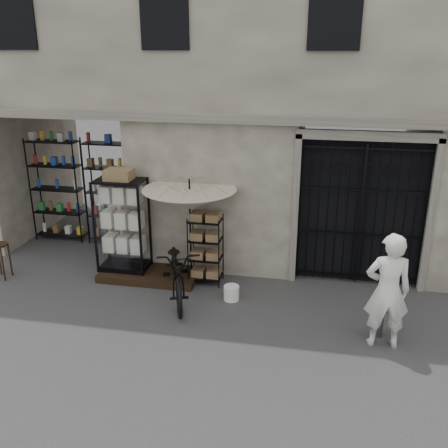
% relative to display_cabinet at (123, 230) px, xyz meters
% --- Properties ---
extents(ground, '(80.00, 80.00, 0.00)m').
position_rel_display_cabinet_xyz_m(ground, '(2.94, -1.61, -1.00)').
color(ground, black).
rests_on(ground, ground).
extents(main_building, '(14.00, 4.00, 9.00)m').
position_rel_display_cabinet_xyz_m(main_building, '(2.94, 2.39, 3.50)').
color(main_building, '#AFA48D').
rests_on(main_building, ground).
extents(shop_recess, '(3.00, 1.70, 3.00)m').
position_rel_display_cabinet_xyz_m(shop_recess, '(-1.56, 1.19, 0.50)').
color(shop_recess, black).
rests_on(shop_recess, ground).
extents(shop_shelving, '(2.70, 0.50, 2.50)m').
position_rel_display_cabinet_xyz_m(shop_shelving, '(-1.61, 1.69, 0.25)').
color(shop_shelving, black).
rests_on(shop_shelving, ground).
extents(iron_gate, '(2.50, 0.21, 3.00)m').
position_rel_display_cabinet_xyz_m(iron_gate, '(4.69, 0.67, 0.49)').
color(iron_gate, black).
rests_on(iron_gate, ground).
extents(step_platform, '(2.00, 0.90, 0.15)m').
position_rel_display_cabinet_xyz_m(step_platform, '(0.54, -0.06, -0.93)').
color(step_platform, black).
rests_on(step_platform, ground).
extents(display_cabinet, '(1.08, 0.84, 2.06)m').
position_rel_display_cabinet_xyz_m(display_cabinet, '(0.00, 0.00, 0.00)').
color(display_cabinet, black).
rests_on(display_cabinet, step_platform).
extents(wire_rack, '(0.67, 0.52, 1.41)m').
position_rel_display_cabinet_xyz_m(wire_rack, '(1.73, -0.02, -0.31)').
color(wire_rack, black).
rests_on(wire_rack, ground).
extents(market_umbrella, '(1.85, 1.88, 2.59)m').
position_rel_display_cabinet_xyz_m(market_umbrella, '(1.43, -0.04, 0.86)').
color(market_umbrella, black).
rests_on(market_umbrella, ground).
extents(white_bucket, '(0.33, 0.33, 0.28)m').
position_rel_display_cabinet_xyz_m(white_bucket, '(2.37, -0.65, -0.86)').
color(white_bucket, white).
rests_on(white_bucket, ground).
extents(bicycle, '(1.09, 1.32, 2.15)m').
position_rel_display_cabinet_xyz_m(bicycle, '(1.35, -0.76, -1.00)').
color(bicycle, black).
rests_on(bicycle, ground).
extents(wooden_stool, '(0.47, 0.47, 0.75)m').
position_rel_display_cabinet_xyz_m(wooden_stool, '(-2.44, -0.61, -0.61)').
color(wooden_stool, black).
rests_on(wooden_stool, ground).
extents(steel_bollard, '(0.20, 0.20, 0.89)m').
position_rel_display_cabinet_xyz_m(steel_bollard, '(4.97, -1.40, -0.56)').
color(steel_bollard, '#545556').
rests_on(steel_bollard, ground).
extents(shopkeeper, '(0.84, 1.96, 0.46)m').
position_rel_display_cabinet_xyz_m(shopkeeper, '(5.00, -1.66, -1.00)').
color(shopkeeper, silver).
rests_on(shopkeeper, ground).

